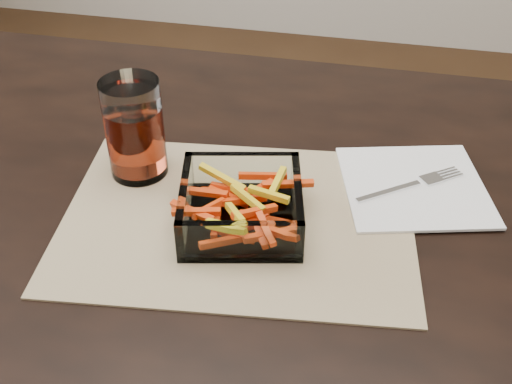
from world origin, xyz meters
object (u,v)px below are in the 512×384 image
glass_bowl (241,208)px  tumbler (135,132)px  fork (413,184)px  dining_table (260,259)px

glass_bowl → tumbler: (-0.17, 0.08, 0.04)m
glass_bowl → fork: 0.25m
glass_bowl → fork: size_ratio=1.25×
glass_bowl → tumbler: tumbler is taller
dining_table → fork: 0.24m
tumbler → fork: (0.38, 0.04, -0.06)m
dining_table → fork: (0.19, 0.09, 0.10)m
dining_table → glass_bowl: glass_bowl is taller
tumbler → dining_table: bearing=-14.5°
dining_table → glass_bowl: size_ratio=8.96×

